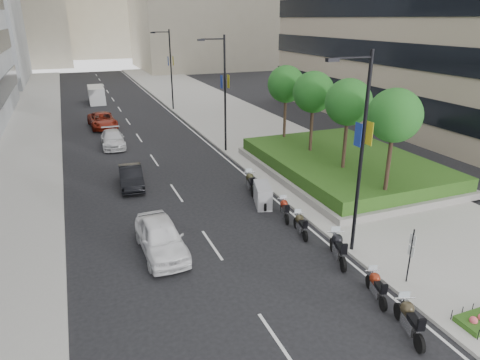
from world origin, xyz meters
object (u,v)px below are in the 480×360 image
motorcycle_1 (376,286)px  motorcycle_2 (338,248)px  motorcycle_6 (250,182)px  car_a (161,237)px  parking_sign (411,253)px  lamp_post_0 (359,147)px  car_b (131,177)px  lamp_post_1 (223,89)px  motorcycle_0 (409,319)px  car_c (113,139)px  lamp_post_2 (170,66)px  motorcycle_5 (263,195)px  motorcycle_4 (285,209)px  car_d (102,120)px  motorcycle_3 (301,225)px  delivery_van (96,96)px

motorcycle_1 → motorcycle_2: (0.21, 2.88, 0.11)m
motorcycle_1 → motorcycle_6: (-0.22, 11.77, 0.08)m
car_a → parking_sign: bearing=-36.6°
lamp_post_0 → car_b: lamp_post_0 is taller
lamp_post_1 → motorcycle_6: 9.69m
motorcycle_0 → car_c: car_c is taller
lamp_post_2 → motorcycle_0: lamp_post_2 is taller
motorcycle_5 → car_a: 7.25m
lamp_post_2 → motorcycle_0: size_ratio=4.18×
car_a → lamp_post_0: bearing=-22.8°
lamp_post_2 → motorcycle_2: bearing=-91.4°
lamp_post_1 → motorcycle_4: (-1.09, -12.66, -4.54)m
motorcycle_5 → car_c: car_c is taller
motorcycle_0 → motorcycle_5: motorcycle_5 is taller
motorcycle_4 → motorcycle_5: 2.02m
lamp_post_0 → motorcycle_2: size_ratio=3.96×
car_c → car_d: size_ratio=0.87×
motorcycle_3 → car_d: (-7.10, 26.89, 0.20)m
car_d → delivery_van: 13.78m
motorcycle_1 → motorcycle_2: motorcycle_2 is taller
lamp_post_1 → car_c: bearing=148.5°
motorcycle_3 → car_a: bearing=94.1°
motorcycle_4 → delivery_van: bearing=26.0°
parking_sign → delivery_van: (-8.43, 46.06, -0.50)m
motorcycle_2 → motorcycle_6: (-0.43, 8.89, -0.02)m
lamp_post_1 → lamp_post_0: bearing=-90.0°
parking_sign → motorcycle_3: bearing=108.9°
car_d → car_b: bearing=-92.6°
lamp_post_0 → car_d: (-8.29, 29.29, -4.35)m
lamp_post_2 → car_b: lamp_post_2 is taller
lamp_post_0 → motorcycle_3: lamp_post_0 is taller
car_a → car_c: 18.77m
motorcycle_1 → motorcycle_5: bearing=19.2°
car_c → delivery_van: 21.10m
motorcycle_3 → car_c: size_ratio=0.43×
motorcycle_2 → car_c: 23.49m
lamp_post_1 → motorcycle_2: 17.97m
motorcycle_5 → car_b: size_ratio=0.55×
car_c → lamp_post_0: bearing=-67.8°
motorcycle_2 → delivery_van: size_ratio=0.46×
lamp_post_0 → motorcycle_5: bearing=103.1°
motorcycle_4 → delivery_van: delivery_van is taller
lamp_post_0 → delivery_van: bearing=100.2°
motorcycle_5 → motorcycle_1: bearing=-161.3°
delivery_van → lamp_post_0: bearing=-78.7°
lamp_post_2 → motorcycle_6: size_ratio=4.04×
motorcycle_4 → motorcycle_6: size_ratio=0.86×
car_c → motorcycle_5: bearing=-65.0°
lamp_post_1 → motorcycle_3: (-1.20, -14.60, -4.54)m
motorcycle_2 → car_b: bearing=48.2°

